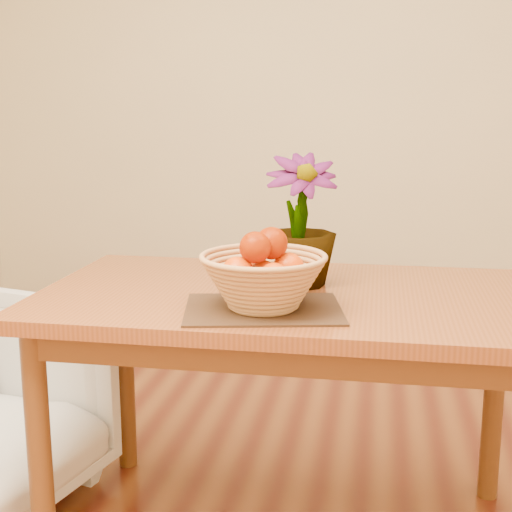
# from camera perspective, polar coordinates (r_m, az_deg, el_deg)

# --- Properties ---
(wall_back) EXTENTS (4.00, 0.02, 2.70)m
(wall_back) POSITION_cam_1_polar(r_m,az_deg,el_deg) (3.88, 6.57, 13.09)
(wall_back) COLOR beige
(wall_back) RESTS_ON floor
(table) EXTENTS (1.40, 0.80, 0.75)m
(table) POSITION_cam_1_polar(r_m,az_deg,el_deg) (2.02, 2.75, -5.27)
(table) COLOR brown
(table) RESTS_ON floor
(placemat) EXTENTS (0.45, 0.37, 0.01)m
(placemat) POSITION_cam_1_polar(r_m,az_deg,el_deg) (1.82, 0.59, -4.26)
(placemat) COLOR #371F14
(placemat) RESTS_ON table
(wicker_basket) EXTENTS (0.32, 0.32, 0.13)m
(wicker_basket) POSITION_cam_1_polar(r_m,az_deg,el_deg) (1.80, 0.59, -2.17)
(wicker_basket) COLOR #C17F50
(wicker_basket) RESTS_ON placemat
(orange_pile) EXTENTS (0.20, 0.19, 0.15)m
(orange_pile) POSITION_cam_1_polar(r_m,az_deg,el_deg) (1.79, 0.62, -0.25)
(orange_pile) COLOR #DC3F03
(orange_pile) RESTS_ON wicker_basket
(potted_plant) EXTENTS (0.26, 0.26, 0.38)m
(potted_plant) POSITION_cam_1_polar(r_m,az_deg,el_deg) (2.04, 3.51, 2.85)
(potted_plant) COLOR #1F4915
(potted_plant) RESTS_ON table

